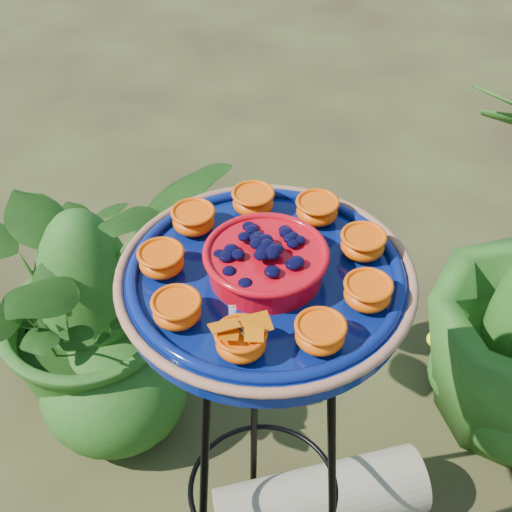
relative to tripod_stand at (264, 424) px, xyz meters
name	(u,v)px	position (x,y,z in m)	size (l,w,h in m)	color
tripod_stand	(264,424)	(0.00, 0.00, 0.00)	(0.36, 0.38, 0.96)	black
feeder_dish	(266,275)	(0.00, 0.00, 0.42)	(0.51, 0.51, 0.11)	#071557
driftwood_log	(321,501)	(0.16, 0.09, -0.49)	(0.18, 0.18, 0.55)	gray
shrub_back_left	(88,289)	(-0.43, 0.61, -0.16)	(0.76, 0.66, 0.84)	#244A13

